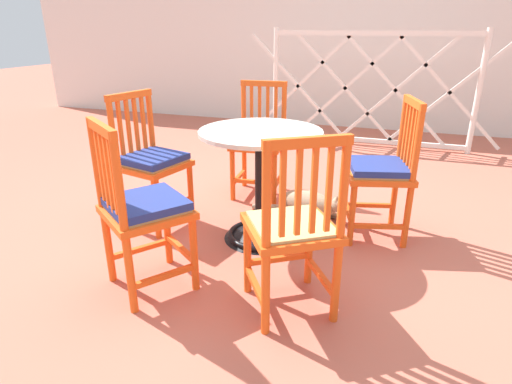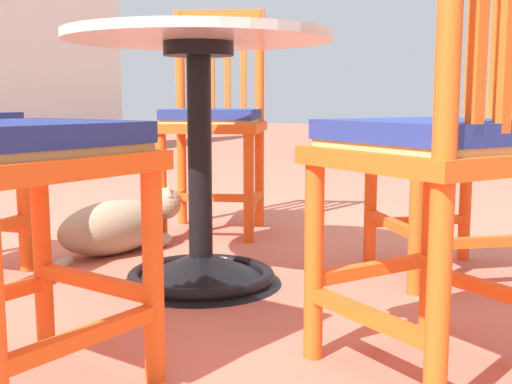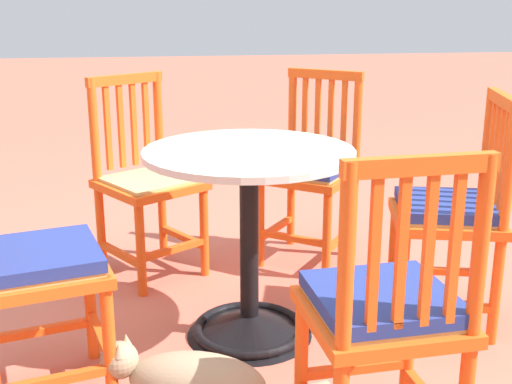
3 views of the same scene
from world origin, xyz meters
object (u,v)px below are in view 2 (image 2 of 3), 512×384
Objects in this scene: tabby_cat at (122,226)px; orange_chair_at_corner at (446,150)px; cafe_table at (200,189)px; orange_chair_tucked_in at (455,136)px; orange_chair_near_fence at (214,123)px; orange_chair_by_planter at (5,154)px.

orange_chair_at_corner is at bearing -119.16° from tabby_cat.
cafe_table is 0.83× the size of orange_chair_tucked_in.
orange_chair_tucked_in is at bearing -109.23° from orange_chair_near_fence.
orange_chair_by_planter is 1.00× the size of orange_chair_near_fence.
orange_chair_by_planter is at bearing 150.29° from orange_chair_tucked_in.
orange_chair_by_planter is at bearing -156.52° from tabby_cat.
tabby_cat is at bearing 162.13° from orange_chair_near_fence.
orange_chair_tucked_in is at bearing -83.96° from tabby_cat.
tabby_cat is (-0.46, 0.15, -0.35)m from orange_chair_near_fence.
cafe_table reaches higher than tabby_cat.
cafe_table is at bearing 61.63° from orange_chair_at_corner.
cafe_table is 0.83× the size of orange_chair_at_corner.
tabby_cat is (1.05, 0.45, -0.35)m from orange_chair_by_planter.
cafe_table is 0.79m from orange_chair_tucked_in.
orange_chair_by_planter is 1.19m from tabby_cat.
orange_chair_tucked_in reaches higher than tabby_cat.
cafe_table is at bearing -120.43° from tabby_cat.
orange_chair_by_planter is 1.00× the size of orange_chair_tucked_in.
cafe_table is 0.80m from orange_chair_near_fence.
cafe_table is 0.84m from orange_chair_at_corner.
orange_chair_by_planter is at bearing -168.46° from orange_chair_near_fence.
orange_chair_by_planter is 1.23× the size of tabby_cat.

